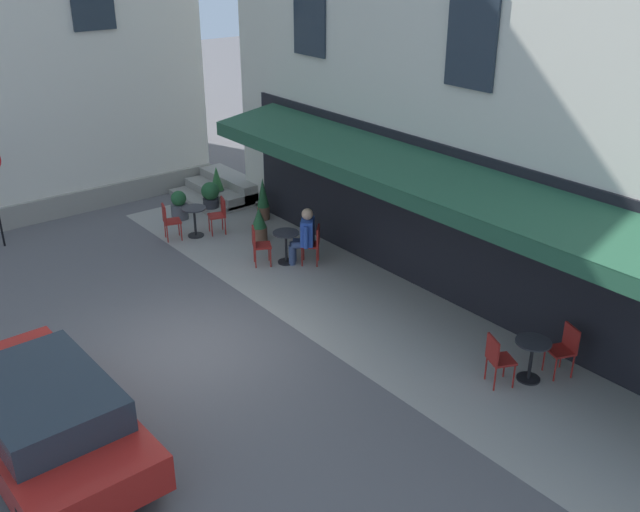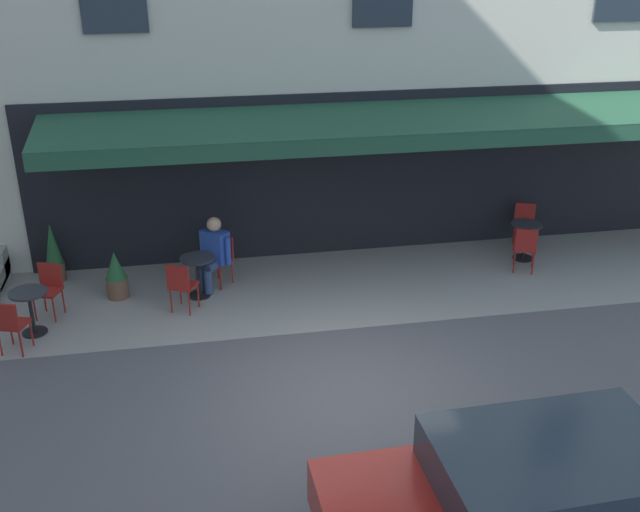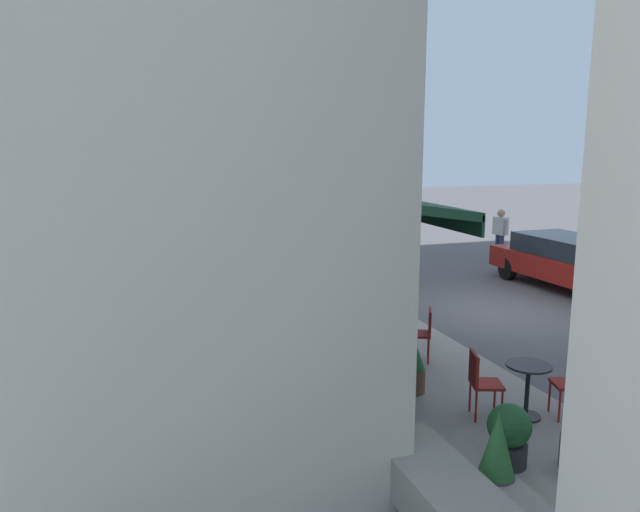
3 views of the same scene
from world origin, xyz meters
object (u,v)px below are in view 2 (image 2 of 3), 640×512
(potted_plant_entrance_right, at_px, (116,275))
(parked_car_red, at_px, (537,497))
(cafe_table_streetside, at_px, (198,271))
(cafe_chair_red_kerbside, at_px, (524,222))
(seated_patron_in_blue, at_px, (213,251))
(cafe_table_far_end, at_px, (30,306))
(cafe_chair_red_corner_left, at_px, (181,283))
(cafe_chair_red_corner_right, at_px, (526,246))
(cafe_table_near_entrance, at_px, (526,236))
(cafe_chair_red_back_row, at_px, (10,322))
(potted_plant_under_sign, at_px, (54,253))
(cafe_chair_red_under_awning, at_px, (221,256))
(cafe_chair_red_facing_street, at_px, (49,286))

(potted_plant_entrance_right, height_order, parked_car_red, parked_car_red)
(cafe_table_streetside, relative_size, potted_plant_entrance_right, 0.86)
(cafe_chair_red_kerbside, bearing_deg, seated_patron_in_blue, 6.82)
(cafe_table_far_end, xyz_separation_m, parked_car_red, (-5.90, 5.72, 0.22))
(parked_car_red, bearing_deg, cafe_chair_red_corner_left, -59.65)
(cafe_chair_red_corner_right, bearing_deg, potted_plant_entrance_right, -2.48)
(cafe_table_near_entrance, height_order, parked_car_red, parked_car_red)
(cafe_table_streetside, relative_size, cafe_chair_red_back_row, 0.82)
(cafe_chair_red_corner_left, height_order, potted_plant_under_sign, potted_plant_under_sign)
(cafe_chair_red_under_awning, bearing_deg, seated_patron_in_blue, 46.52)
(cafe_chair_red_corner_left, bearing_deg, cafe_chair_red_kerbside, -166.79)
(cafe_chair_red_kerbside, height_order, cafe_table_far_end, cafe_chair_red_kerbside)
(cafe_table_streetside, bearing_deg, cafe_table_near_entrance, -175.78)
(cafe_chair_red_back_row, bearing_deg, potted_plant_under_sign, -96.28)
(cafe_chair_red_corner_left, bearing_deg, cafe_chair_red_corner_right, -175.92)
(cafe_table_near_entrance, xyz_separation_m, cafe_table_far_end, (9.02, 1.32, 0.00))
(cafe_table_near_entrance, xyz_separation_m, parked_car_red, (3.12, 7.04, 0.22))
(cafe_table_far_end, bearing_deg, potted_plant_under_sign, -92.69)
(potted_plant_entrance_right, xyz_separation_m, potted_plant_under_sign, (1.16, -0.91, 0.13))
(cafe_chair_red_kerbside, bearing_deg, cafe_chair_red_back_row, 14.87)
(cafe_table_far_end, xyz_separation_m, seated_patron_in_blue, (-2.96, -1.15, 0.22))
(cafe_chair_red_facing_street, xyz_separation_m, potted_plant_entrance_right, (-1.05, -0.47, -0.12))
(cafe_table_streetside, relative_size, cafe_chair_red_corner_left, 0.82)
(cafe_chair_red_kerbside, bearing_deg, cafe_table_streetside, 9.10)
(cafe_chair_red_facing_street, bearing_deg, parked_car_red, 132.02)
(cafe_chair_red_corner_left, bearing_deg, cafe_chair_red_back_row, 19.19)
(cafe_chair_red_kerbside, distance_m, cafe_chair_red_back_row, 9.77)
(cafe_chair_red_facing_street, relative_size, potted_plant_entrance_right, 1.05)
(cafe_table_near_entrance, relative_size, potted_plant_under_sign, 0.67)
(cafe_chair_red_corner_left, distance_m, cafe_chair_red_facing_street, 2.19)
(parked_car_red, bearing_deg, cafe_chair_red_corner_right, -113.82)
(cafe_chair_red_corner_left, bearing_deg, cafe_table_far_end, 6.98)
(cafe_chair_red_facing_street, bearing_deg, potted_plant_entrance_right, -155.68)
(cafe_chair_red_corner_left, xyz_separation_m, cafe_table_far_end, (2.38, 0.29, -0.06))
(cafe_chair_red_corner_left, height_order, parked_car_red, parked_car_red)
(potted_plant_under_sign, bearing_deg, cafe_chair_red_corner_left, 143.57)
(cafe_chair_red_kerbside, distance_m, seated_patron_in_blue, 6.34)
(cafe_chair_red_kerbside, xyz_separation_m, cafe_table_far_end, (9.25, 1.90, -0.06))
(cafe_table_near_entrance, xyz_separation_m, potted_plant_under_sign, (8.92, -0.66, 0.06))
(cafe_chair_red_facing_street, bearing_deg, cafe_chair_red_kerbside, -171.78)
(cafe_table_streetside, relative_size, parked_car_red, 0.17)
(cafe_chair_red_back_row, bearing_deg, cafe_table_far_end, -107.57)
(cafe_chair_red_kerbside, height_order, cafe_chair_red_back_row, same)
(cafe_table_far_end, relative_size, cafe_chair_red_back_row, 0.82)
(cafe_chair_red_corner_left, distance_m, cafe_chair_red_back_row, 2.72)
(cafe_chair_red_corner_right, relative_size, cafe_table_far_end, 1.21)
(cafe_table_near_entrance, xyz_separation_m, cafe_chair_red_facing_street, (8.81, 0.72, 0.06))
(cafe_table_streetside, distance_m, potted_plant_entrance_right, 1.44)
(cafe_chair_red_corner_right, relative_size, cafe_chair_red_corner_left, 1.00)
(cafe_chair_red_back_row, relative_size, parked_car_red, 0.21)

